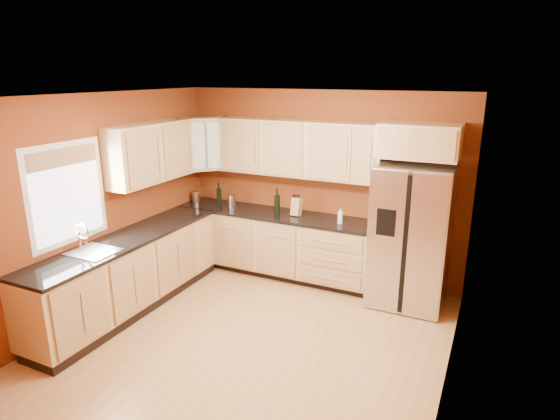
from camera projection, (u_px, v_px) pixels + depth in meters
name	position (u px, v px, depth m)	size (l,w,h in m)	color
floor	(252.00, 339.00, 5.13)	(4.00, 4.00, 0.00)	#B08444
ceiling	(247.00, 96.00, 4.40)	(4.00, 4.00, 0.00)	silver
wall_back	(319.00, 186.00, 6.50)	(4.00, 0.04, 2.60)	brown
wall_front	(100.00, 316.00, 3.03)	(4.00, 0.04, 2.60)	brown
wall_left	(103.00, 204.00, 5.59)	(0.04, 4.00, 2.60)	brown
wall_right	(457.00, 259.00, 3.94)	(0.04, 4.00, 2.60)	brown
base_cabinets_back	(274.00, 245.00, 6.71)	(2.90, 0.60, 0.88)	tan
base_cabinets_left	(129.00, 275.00, 5.71)	(0.60, 2.80, 0.88)	tan
countertop_back	(274.00, 214.00, 6.57)	(2.90, 0.62, 0.04)	black
countertop_left	(126.00, 240.00, 5.57)	(0.62, 2.80, 0.04)	black
upper_cabinets_back	(298.00, 149.00, 6.31)	(2.30, 0.33, 0.75)	tan
upper_cabinets_left	(151.00, 153.00, 6.00)	(0.33, 1.35, 0.75)	tan
corner_upper_cabinet	(204.00, 144.00, 6.75)	(0.62, 0.33, 0.75)	tan
over_fridge_cabinet	(420.00, 140.00, 5.47)	(0.92, 0.60, 0.40)	tan
refrigerator	(411.00, 236.00, 5.73)	(0.90, 0.75, 1.78)	silver
window	(67.00, 194.00, 5.07)	(0.03, 0.90, 1.00)	white
sink_faucet	(92.00, 239.00, 5.09)	(0.50, 0.42, 0.30)	white
canister_left	(232.00, 201.00, 6.82)	(0.11, 0.11, 0.18)	silver
canister_right	(196.00, 197.00, 7.05)	(0.11, 0.11, 0.18)	silver
wine_bottle_a	(277.00, 201.00, 6.51)	(0.08, 0.08, 0.35)	black
wine_bottle_b	(219.00, 194.00, 6.94)	(0.07, 0.07, 0.33)	black
knife_block	(297.00, 207.00, 6.42)	(0.12, 0.11, 0.25)	tan
soap_dispenser	(340.00, 216.00, 6.09)	(0.06, 0.06, 0.19)	white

